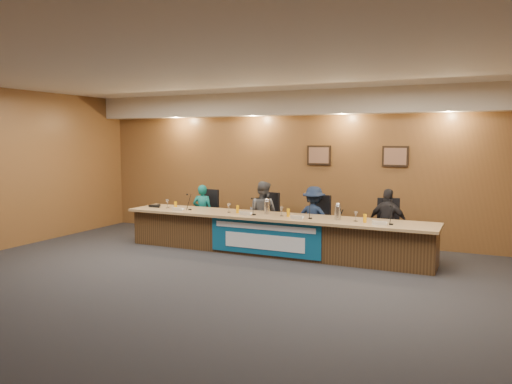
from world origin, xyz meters
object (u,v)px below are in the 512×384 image
Objects in this scene: panelist_a at (203,212)px; panelist_c at (314,218)px; office_chair_b at (265,221)px; panelist_d at (388,223)px; office_chair_d at (389,231)px; carafe_right at (338,213)px; panelist_b at (263,213)px; speakerphone at (156,206)px; dais_body at (273,235)px; carafe_mid at (267,208)px; office_chair_c at (315,225)px; banner at (264,238)px; office_chair_a at (205,217)px.

panelist_c is at bearing 165.00° from panelist_a.
office_chair_b is at bearing -3.66° from panelist_c.
panelist_d reaches higher than office_chair_d.
panelist_a is 3.33m from carafe_right.
panelist_b is 4.15× the size of speakerphone.
office_chair_b is 1.50× the size of speakerphone.
dais_body is 4.67× the size of panelist_d.
carafe_right is at bearing -3.90° from carafe_mid.
panelist_b reaches higher than speakerphone.
dais_body is 0.96m from office_chair_c.
dais_body is at bearing -17.72° from carafe_mid.
panelist_d reaches higher than banner.
office_chair_d is at bearing 19.68° from dais_body.
banner is 2.23m from panelist_a.
office_chair_c is 1.94× the size of carafe_mid.
panelist_c is at bearing 169.64° from office_chair_d.
panelist_d is at bearing 15.03° from carafe_mid.
banner is at bearing -90.00° from dais_body.
office_chair_b is 1.11m from office_chair_c.
panelist_b reaches higher than panelist_c.
office_chair_c is (0.00, 0.10, -0.15)m from panelist_c.
panelist_c is 5.06× the size of carafe_right.
dais_body is 12.50× the size of office_chair_b.
office_chair_c is 1.11m from carafe_right.
panelist_b is 2.77× the size of office_chair_c.
carafe_right reaches higher than office_chair_c.
panelist_a reaches higher than office_chair_a.
office_chair_b is at bearing 156.24° from carafe_right.
speakerphone is (-2.55, -0.09, -0.10)m from carafe_mid.
office_chair_d is at bearing 45.72° from carafe_right.
office_chair_c is 1.50× the size of speakerphone.
office_chair_d is at bearing 15.75° from office_chair_c.
panelist_d is 1.46m from office_chair_c.
office_chair_c is (0.61, 0.74, 0.13)m from dais_body.
panelist_c is 3.38m from speakerphone.
carafe_right is (1.29, 0.36, 0.50)m from banner.
office_chair_a is (-4.01, 0.10, -0.16)m from panelist_d.
panelist_d is at bearing -178.50° from panelist_c.
panelist_d is (2.05, 0.64, 0.29)m from dais_body.
dais_body is 12.50× the size of office_chair_c.
banner is 2.75m from speakerphone.
panelist_d is at bearing 5.38° from office_chair_a.
panelist_c is 2.64× the size of office_chair_c.
panelist_a reaches higher than dais_body.
panelist_a is 0.91× the size of panelist_b.
dais_body is at bearing -41.51° from office_chair_b.
office_chair_d is 2.34m from carafe_mid.
office_chair_a is (-1.45, 0.10, -0.18)m from panelist_b.
panelist_d reaches higher than speakerphone.
panelist_a is 0.94× the size of panelist_d.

